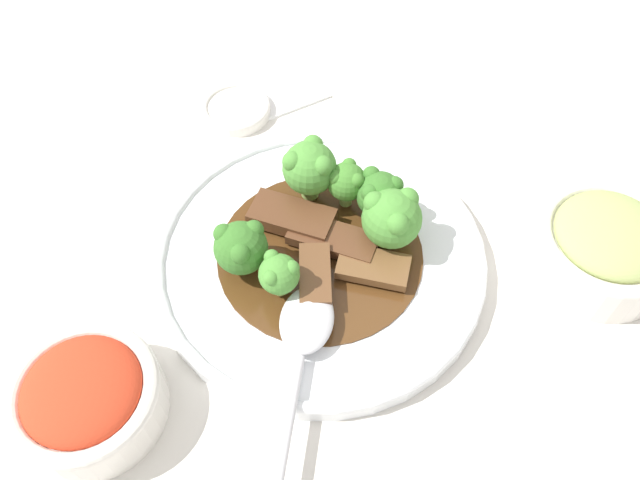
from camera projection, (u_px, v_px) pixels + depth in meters
name	position (u px, v px, depth m)	size (l,w,h in m)	color
ground_plane	(320.00, 263.00, 0.54)	(4.00, 4.00, 0.00)	silver
main_plate	(320.00, 256.00, 0.53)	(0.28, 0.28, 0.02)	white
beef_strip_0	(315.00, 276.00, 0.50)	(0.05, 0.06, 0.01)	brown
beef_strip_1	(288.00, 219.00, 0.54)	(0.07, 0.08, 0.01)	#56331E
beef_strip_2	(373.00, 267.00, 0.51)	(0.06, 0.07, 0.01)	brown
beef_strip_3	(337.00, 242.00, 0.53)	(0.07, 0.08, 0.01)	#56331E
broccoli_floret_0	(241.00, 247.00, 0.50)	(0.04, 0.04, 0.05)	#7FA84C
broccoli_floret_1	(310.00, 167.00, 0.53)	(0.05, 0.05, 0.06)	#8EB756
broccoli_floret_2	(279.00, 274.00, 0.48)	(0.03, 0.03, 0.04)	#8EB756
broccoli_floret_3	(392.00, 218.00, 0.51)	(0.05, 0.05, 0.05)	#7FA84C
broccoli_floret_4	(347.00, 181.00, 0.53)	(0.03, 0.03, 0.05)	#8EB756
broccoli_floret_5	(378.00, 193.00, 0.53)	(0.04, 0.04, 0.04)	#8EB756
serving_spoon	(304.00, 338.00, 0.47)	(0.16, 0.15, 0.01)	silver
side_bowl_kimchi	(89.00, 400.00, 0.44)	(0.11, 0.11, 0.05)	white
side_bowl_appetizer	(605.00, 245.00, 0.52)	(0.12, 0.12, 0.06)	white
sauce_dish	(236.00, 109.00, 0.65)	(0.07, 0.07, 0.01)	white
paper_napkin	(260.00, 87.00, 0.67)	(0.14, 0.12, 0.01)	white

